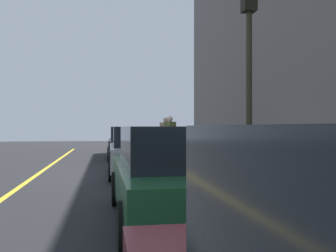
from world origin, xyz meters
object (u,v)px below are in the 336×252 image
(parked_car_green, at_px, (175,174))
(pedestrian_olive_coat, at_px, (170,136))
(parked_car_charcoal, at_px, (128,143))
(parked_car_silver, at_px, (139,151))
(pedestrian_tan_coat, at_px, (166,135))
(traffic_light_pole, at_px, (249,47))

(parked_car_green, xyz_separation_m, pedestrian_olive_coat, (9.85, -1.63, 0.35))
(parked_car_green, distance_m, parked_car_charcoal, 11.88)
(pedestrian_olive_coat, bearing_deg, parked_car_green, 170.58)
(parked_car_silver, xyz_separation_m, pedestrian_tan_coat, (5.38, -1.71, 0.35))
(pedestrian_tan_coat, height_order, traffic_light_pole, traffic_light_pole)
(parked_car_green, relative_size, parked_car_silver, 1.08)
(pedestrian_olive_coat, height_order, pedestrian_tan_coat, pedestrian_olive_coat)
(parked_car_charcoal, xyz_separation_m, traffic_light_pole, (-10.62, -1.75, 2.33))
(pedestrian_olive_coat, distance_m, traffic_light_pole, 8.82)
(parked_car_silver, bearing_deg, traffic_light_pole, -158.99)
(parked_car_green, height_order, traffic_light_pole, traffic_light_pole)
(parked_car_green, bearing_deg, traffic_light_pole, -53.87)
(parked_car_green, height_order, pedestrian_tan_coat, pedestrian_tan_coat)
(parked_car_charcoal, distance_m, pedestrian_olive_coat, 2.65)
(pedestrian_tan_coat, relative_size, traffic_light_pole, 0.41)
(traffic_light_pole, bearing_deg, pedestrian_olive_coat, 0.61)
(parked_car_charcoal, relative_size, traffic_light_pole, 1.07)
(parked_car_silver, relative_size, traffic_light_pole, 0.98)
(parked_car_silver, height_order, traffic_light_pole, traffic_light_pole)
(parked_car_silver, distance_m, pedestrian_olive_coat, 4.36)
(parked_car_green, xyz_separation_m, traffic_light_pole, (1.26, -1.73, 2.33))
(parked_car_silver, xyz_separation_m, pedestrian_olive_coat, (4.01, -1.67, 0.36))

